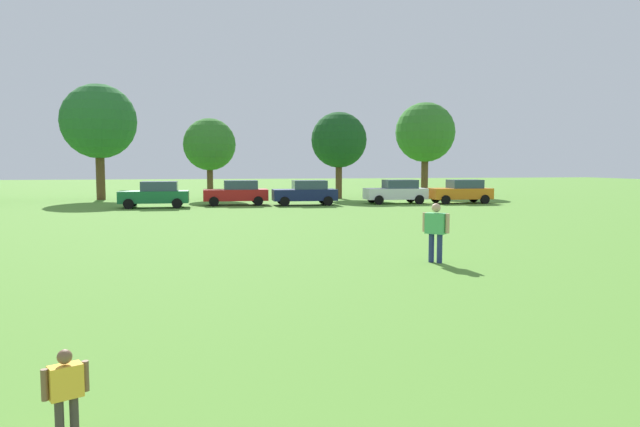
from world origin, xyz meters
name	(u,v)px	position (x,y,z in m)	size (l,w,h in m)	color
ground_plane	(202,216)	(0.00, 30.00, 0.00)	(160.00, 160.00, 0.00)	#568C33
child_kite_flyer	(66,388)	(-0.96, 4.64, 0.56)	(0.41, 0.30, 0.95)	#3F3833
adult_bystander	(436,227)	(6.69, 14.00, 1.00)	(0.61, 0.60, 1.68)	navy
parked_car_green_0	(156,194)	(-3.01, 36.91, 0.86)	(4.30, 2.02, 1.68)	#196B38
parked_car_red_1	(237,193)	(2.21, 38.32, 0.86)	(4.30, 2.02, 1.68)	red
parked_car_navy_2	(306,193)	(6.81, 37.50, 0.86)	(4.30, 2.02, 1.68)	#141E4C
parked_car_white_3	(396,191)	(13.38, 37.86, 0.86)	(4.30, 2.02, 1.68)	white
parked_car_orange_4	(461,191)	(17.99, 37.24, 0.86)	(4.30, 2.02, 1.68)	orange
tree_left	(99,122)	(-7.99, 46.37, 6.06)	(5.76, 5.76, 8.98)	brown
tree_center	(209,145)	(0.42, 45.34, 4.31)	(4.10, 4.10, 6.39)	brown
tree_right	(339,140)	(10.67, 44.50, 4.70)	(4.47, 4.47, 6.97)	brown
tree_far_right	(425,133)	(19.44, 48.28, 5.60)	(5.32, 5.32, 8.30)	brown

